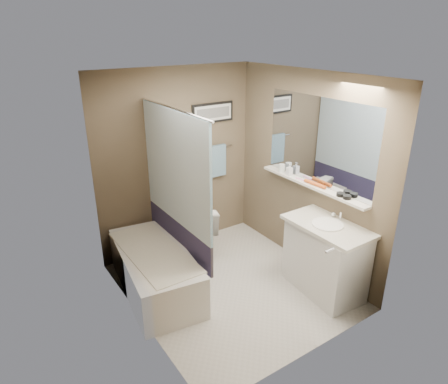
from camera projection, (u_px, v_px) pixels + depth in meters
ground at (231, 286)px, 4.69m from camera, size 2.50×2.50×0.00m
ceiling at (233, 77)px, 3.78m from camera, size 2.20×2.50×0.04m
wall_back at (178, 162)px, 5.17m from camera, size 2.20×0.04×2.40m
wall_front at (317, 239)px, 3.29m from camera, size 2.20×0.04×2.40m
wall_left at (136, 217)px, 3.67m from camera, size 0.04×2.50×2.40m
wall_right at (305, 173)px, 4.79m from camera, size 0.04×2.50×2.40m
tile_surround at (118, 217)px, 4.13m from camera, size 0.02×1.55×2.00m
curtain_rod at (173, 108)px, 4.08m from camera, size 0.02×1.55×0.02m
curtain_upper at (176, 168)px, 4.33m from camera, size 0.03×1.45×1.28m
curtain_lower at (179, 235)px, 4.64m from camera, size 0.03×1.45×0.36m
mirror at (318, 142)px, 4.52m from camera, size 0.02×1.60×1.00m
shelf at (311, 185)px, 4.69m from camera, size 0.12×1.60×0.03m
towel_bar at (214, 148)px, 5.41m from camera, size 0.60×0.02×0.02m
towel at (215, 161)px, 5.46m from camera, size 0.34×0.05×0.44m
art_frame at (213, 113)px, 5.24m from camera, size 0.62×0.02×0.26m
art_mat at (213, 113)px, 5.23m from camera, size 0.56×0.00×0.20m
art_image at (213, 113)px, 5.22m from camera, size 0.50×0.00×0.13m
door at (359, 243)px, 3.64m from camera, size 0.80×0.02×2.00m
door_handle at (330, 251)px, 3.51m from camera, size 0.10×0.02×0.02m
bathtub at (155, 271)px, 4.54m from camera, size 0.90×1.58×0.50m
tub_rim at (154, 252)px, 4.45m from camera, size 0.56×1.36×0.02m
toilet at (199, 228)px, 5.30m from camera, size 0.59×0.77×0.70m
vanity at (325, 259)px, 4.49m from camera, size 0.58×0.94×0.80m
countertop at (328, 226)px, 4.33m from camera, size 0.54×0.96×0.04m
sink_basin at (328, 224)px, 4.31m from camera, size 0.34×0.34×0.01m
faucet_spout at (341, 216)px, 4.40m from camera, size 0.02×0.02×0.10m
faucet_knob at (334, 215)px, 4.48m from camera, size 0.05×0.05×0.05m
candle_bowl_near at (347, 197)px, 4.27m from camera, size 0.09×0.09×0.04m
candle_bowl_far at (341, 194)px, 4.34m from camera, size 0.09×0.09×0.04m
hair_brush_front at (318, 185)px, 4.60m from camera, size 0.06×0.22×0.04m
hair_brush_back at (312, 183)px, 4.66m from camera, size 0.07×0.22×0.04m
pink_comb at (301, 179)px, 4.81m from camera, size 0.05×0.16×0.01m
glass_jar at (282, 168)px, 5.06m from camera, size 0.08×0.08×0.10m
soap_bottle at (289, 169)px, 4.95m from camera, size 0.07×0.07×0.14m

